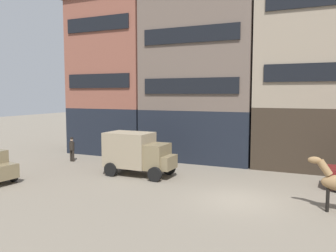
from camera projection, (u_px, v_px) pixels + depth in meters
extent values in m
plane|color=slate|center=(238.00, 200.00, 16.09)|extent=(120.00, 120.00, 0.00)
cube|color=black|center=(118.00, 129.00, 29.80)|extent=(6.71, 5.39, 3.80)
cube|color=brown|center=(117.00, 56.00, 29.21)|extent=(6.71, 5.39, 8.78)
cube|color=#47423D|center=(116.00, 0.00, 28.77)|extent=(7.21, 5.89, 0.50)
cube|color=black|center=(98.00, 81.00, 26.91)|extent=(5.64, 0.12, 1.10)
cube|color=black|center=(97.00, 24.00, 26.50)|extent=(5.64, 0.12, 1.10)
cube|color=black|center=(202.00, 134.00, 26.68)|extent=(8.29, 5.39, 3.78)
cube|color=#66564C|center=(202.00, 40.00, 26.01)|extent=(8.29, 5.39, 10.51)
cube|color=black|center=(189.00, 86.00, 23.84)|extent=(6.97, 0.12, 1.10)
cube|color=black|center=(190.00, 35.00, 23.51)|extent=(6.97, 0.12, 1.10)
cube|color=#33281E|center=(327.00, 138.00, 23.04)|extent=(9.21, 5.39, 4.09)
cube|color=gray|center=(332.00, 41.00, 22.44)|extent=(9.21, 5.39, 8.75)
cube|color=black|center=(331.00, 72.00, 20.14)|extent=(7.73, 0.12, 1.10)
cylinder|color=#937047|center=(325.00, 168.00, 14.60)|extent=(0.68, 0.35, 0.76)
ellipsoid|color=#937047|center=(315.00, 160.00, 14.75)|extent=(0.57, 0.27, 0.30)
cylinder|color=black|center=(327.00, 201.00, 14.49)|extent=(0.14, 0.14, 0.95)
cylinder|color=black|center=(328.00, 199.00, 14.81)|extent=(0.14, 0.14, 0.95)
cube|color=#7A6B4C|center=(155.00, 156.00, 20.45)|extent=(1.43, 1.73, 1.50)
cube|color=#7A6B4C|center=(166.00, 162.00, 20.18)|extent=(0.93, 1.46, 0.80)
cube|color=gray|center=(129.00, 149.00, 21.19)|extent=(2.84, 1.95, 2.10)
cube|color=silver|center=(162.00, 153.00, 20.24)|extent=(0.22, 1.36, 0.64)
cylinder|color=black|center=(169.00, 168.00, 21.20)|extent=(0.84, 0.24, 0.84)
cylinder|color=black|center=(155.00, 174.00, 19.48)|extent=(0.84, 0.24, 0.84)
cylinder|color=black|center=(127.00, 164.00, 22.47)|extent=(0.84, 0.24, 0.84)
cylinder|color=black|center=(111.00, 169.00, 20.76)|extent=(0.84, 0.24, 0.84)
cylinder|color=black|center=(13.00, 176.00, 19.52)|extent=(0.68, 0.25, 0.66)
cylinder|color=black|center=(71.00, 156.00, 25.36)|extent=(0.16, 0.16, 0.85)
cylinder|color=black|center=(73.00, 156.00, 25.28)|extent=(0.16, 0.16, 0.85)
cylinder|color=black|center=(72.00, 146.00, 25.25)|extent=(0.48, 0.48, 0.62)
sphere|color=tan|center=(72.00, 140.00, 25.21)|extent=(0.22, 0.22, 0.22)
cylinder|color=black|center=(72.00, 139.00, 25.20)|extent=(0.28, 0.28, 0.02)
cylinder|color=black|center=(72.00, 138.00, 25.20)|extent=(0.18, 0.18, 0.09)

